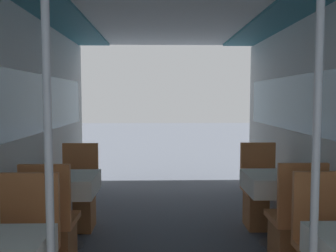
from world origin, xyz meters
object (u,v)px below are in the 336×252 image
Objects in this scene: support_pole_right_0 at (316,159)px; chair_left_far_1 at (78,202)px; chair_right_near_1 at (294,235)px; chair_right_far_1 at (261,201)px; dining_table_left_1 at (66,188)px; chair_left_near_1 at (52,237)px; dining_table_right_1 at (276,186)px; support_pole_left_0 at (49,161)px.

chair_left_far_1 is at bearing 127.76° from support_pole_right_0.
chair_right_near_1 is 1.00× the size of chair_right_far_1.
dining_table_left_1 is 0.76× the size of chair_right_near_1.
chair_left_near_1 is at bearing 26.93° from chair_right_far_1.
support_pole_right_0 is at bearing 127.76° from chair_left_far_1.
chair_left_far_1 is (0.00, 1.03, 0.00)m from chair_left_near_1.
chair_left_far_1 is (0.00, 0.52, -0.29)m from dining_table_left_1.
chair_left_far_1 is 2.12m from dining_table_right_1.
support_pole_right_0 is 3.20× the size of dining_table_right_1.
support_pole_left_0 is at bearing 52.24° from chair_right_far_1.
chair_left_far_1 is 1.32× the size of dining_table_right_1.
dining_table_right_1 is 0.59m from chair_right_far_1.
support_pole_left_0 reaches higher than chair_right_near_1.
chair_right_far_1 is at bearing 90.00° from dining_table_right_1.
dining_table_left_1 is at bearing 90.00° from chair_left_far_1.
chair_left_near_1 is 1.03m from chair_left_far_1.
support_pole_left_0 reaches higher than chair_left_near_1.
chair_left_near_1 is (-0.33, 1.16, -0.84)m from support_pole_left_0.
dining_table_left_1 is at bearing 101.23° from support_pole_left_0.
chair_left_far_1 and chair_right_near_1 have the same top height.
chair_right_far_1 is at bearing 14.25° from dining_table_left_1.
support_pole_right_0 is at bearing -106.01° from chair_right_near_1.
chair_left_far_1 is at bearing 165.75° from dining_table_right_1.
support_pole_right_0 is (1.70, -2.20, 0.84)m from chair_left_far_1.
support_pole_right_0 is (1.70, -1.68, 0.55)m from dining_table_left_1.
chair_left_near_1 and chair_right_far_1 have the same top height.
support_pole_left_0 is 2.43× the size of chair_left_far_1.
chair_left_near_1 is at bearing -90.00° from dining_table_left_1.
dining_table_left_1 is 0.59m from chair_left_far_1.
dining_table_left_1 is 2.12m from chair_right_far_1.
chair_right_near_1 and chair_right_far_1 have the same top height.
dining_table_right_1 is at bearing 14.25° from chair_left_near_1.
chair_right_near_1 is at bearing -14.25° from dining_table_left_1.
chair_right_far_1 is at bearing 26.93° from chair_left_near_1.
dining_table_left_1 is 2.45m from support_pole_right_0.
support_pole_right_0 reaches higher than chair_left_near_1.
dining_table_left_1 is 2.03m from dining_table_right_1.
chair_left_far_1 is at bearing 153.07° from chair_right_near_1.
dining_table_left_1 is at bearing 90.00° from chair_left_near_1.
dining_table_left_1 is 0.76× the size of chair_right_far_1.
chair_left_far_1 is 0.41× the size of support_pole_right_0.
support_pole_left_0 is at bearing -135.37° from dining_table_right_1.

